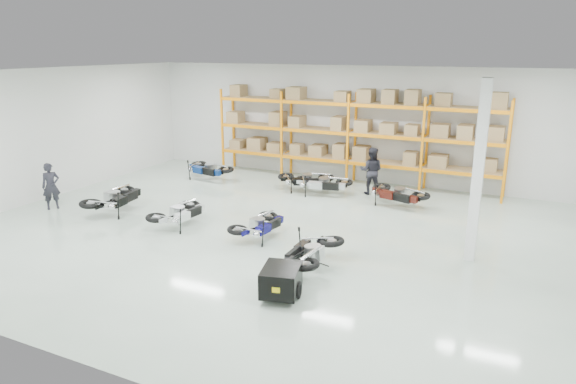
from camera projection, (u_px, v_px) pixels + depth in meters
The scene contains 14 objects.
room at pixel (276, 157), 14.09m from camera, with size 18.00×18.00×18.00m.
pallet_rack at pixel (352, 126), 19.69m from camera, with size 11.28×0.98×3.62m.
structural_column at pixel (478, 173), 12.38m from camera, with size 0.25×0.25×4.50m, color white.
moto_blue_centre at pixel (259, 221), 14.24m from camera, with size 0.75×1.70×1.04m, color #0A0854, non-canonical shape.
moto_silver_left at pixel (179, 209), 15.21m from camera, with size 0.79×1.77×1.08m, color silver, non-canonical shape.
moto_black_far_left at pixel (114, 194), 16.48m from camera, with size 0.90×2.03×1.24m, color black, non-canonical shape.
moto_touring_right at pixel (311, 247), 12.25m from camera, with size 0.84×1.90×1.16m, color black, non-canonical shape.
trailer at pixel (281, 280), 10.91m from camera, with size 0.98×1.68×0.68m.
moto_back_a at pixel (208, 166), 20.60m from camera, with size 0.85×1.91×1.17m, color navy, non-canonical shape.
moto_back_b at pixel (322, 180), 18.49m from camera, with size 0.81×1.83×1.12m, color #B2B6BC, non-canonical shape.
moto_back_c at pixel (306, 176), 19.04m from camera, with size 0.81×1.82×1.11m, color black, non-canonical shape.
moto_back_d at pixel (397, 190), 17.17m from camera, with size 0.82×1.84×1.13m, color #41120D, non-canonical shape.
person_left at pixel (51, 186), 16.84m from camera, with size 0.56×0.37×1.54m, color #22222A.
person_back at pixel (371, 171), 18.54m from camera, with size 0.84×0.65×1.72m, color black.
Camera 1 is at (6.23, -12.34, 5.19)m, focal length 32.00 mm.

